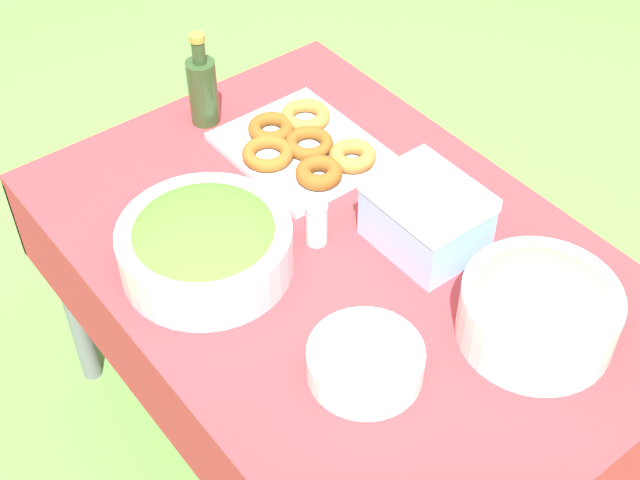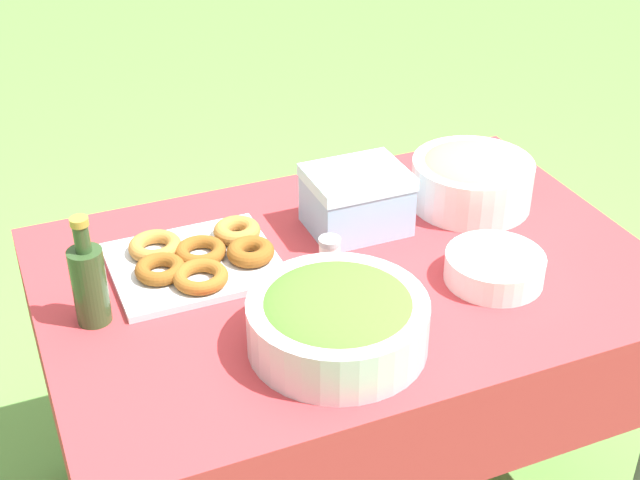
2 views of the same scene
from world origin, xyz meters
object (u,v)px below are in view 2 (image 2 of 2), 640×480
at_px(olive_oil_bottle, 89,282).
at_px(cooler_box, 356,200).
at_px(pasta_bowl, 472,178).
at_px(salad_bowl, 338,319).
at_px(plate_stack, 494,268).
at_px(donut_platter, 198,258).

height_order(olive_oil_bottle, cooler_box, olive_oil_bottle).
distance_m(pasta_bowl, olive_oil_bottle, 0.93).
height_order(pasta_bowl, olive_oil_bottle, olive_oil_bottle).
relative_size(pasta_bowl, olive_oil_bottle, 1.24).
xyz_separation_m(olive_oil_bottle, cooler_box, (0.62, 0.12, -0.02)).
bearing_deg(olive_oil_bottle, cooler_box, 11.18).
distance_m(salad_bowl, cooler_box, 0.44).
bearing_deg(plate_stack, cooler_box, 120.07).
distance_m(donut_platter, cooler_box, 0.38).
bearing_deg(cooler_box, pasta_bowl, -0.73).
height_order(salad_bowl, pasta_bowl, pasta_bowl).
height_order(donut_platter, plate_stack, plate_stack).
xyz_separation_m(donut_platter, plate_stack, (0.56, -0.29, 0.01)).
xyz_separation_m(salad_bowl, pasta_bowl, (0.51, 0.38, 0.01)).
bearing_deg(plate_stack, pasta_bowl, 67.68).
bearing_deg(plate_stack, donut_platter, 152.71).
bearing_deg(donut_platter, salad_bowl, -65.47).
xyz_separation_m(donut_platter, cooler_box, (0.38, 0.02, 0.05)).
height_order(donut_platter, olive_oil_bottle, olive_oil_bottle).
bearing_deg(donut_platter, pasta_bowl, 1.20).
bearing_deg(salad_bowl, plate_stack, 11.02).
bearing_deg(pasta_bowl, plate_stack, -112.32).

